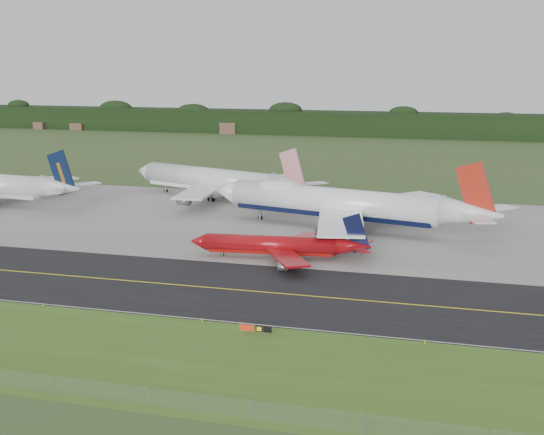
{
  "coord_description": "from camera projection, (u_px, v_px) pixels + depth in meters",
  "views": [
    {
      "loc": [
        40.03,
        -119.32,
        37.26
      ],
      "look_at": [
        0.26,
        22.0,
        7.18
      ],
      "focal_mm": 50.0,
      "sensor_mm": 36.0,
      "label": 1
    }
  ],
  "objects": [
    {
      "name": "taxiway_edge_line",
      "position": [
        195.0,
        319.0,
        112.23
      ],
      "size": [
        400.0,
        0.25,
        0.0
      ],
      "primitive_type": "cube",
      "color": "silver",
      "rests_on": "taxiway"
    },
    {
      "name": "taxiway_centreline",
      "position": [
        229.0,
        289.0,
        126.84
      ],
      "size": [
        400.0,
        0.4,
        0.0
      ],
      "primitive_type": "cube",
      "color": "yellow",
      "rests_on": "taxiway"
    },
    {
      "name": "edge_marker_right",
      "position": [
        425.0,
        342.0,
        102.29
      ],
      "size": [
        0.16,
        0.16,
        0.5
      ],
      "primitive_type": "cylinder",
      "color": "yellow",
      "rests_on": "ground"
    },
    {
      "name": "jet_star_tail",
      "position": [
        218.0,
        181.0,
        208.74
      ],
      "size": [
        58.83,
        47.76,
        16.0
      ],
      "color": "silver",
      "rests_on": "ground"
    },
    {
      "name": "taxiway",
      "position": [
        229.0,
        289.0,
        126.85
      ],
      "size": [
        400.0,
        32.0,
        0.02
      ],
      "primitive_type": "cube",
      "color": "black",
      "rests_on": "ground"
    },
    {
      "name": "edge_marker_left",
      "position": [
        43.0,
        305.0,
        117.86
      ],
      "size": [
        0.16,
        0.16,
        0.5
      ],
      "primitive_type": "cylinder",
      "color": "yellow",
      "rests_on": "ground"
    },
    {
      "name": "edge_marker_center",
      "position": [
        202.0,
        320.0,
        110.83
      ],
      "size": [
        0.16,
        0.16,
        0.5
      ],
      "primitive_type": "cylinder",
      "color": "yellow",
      "rests_on": "ground"
    },
    {
      "name": "jet_ba_747",
      "position": [
        342.0,
        204.0,
        171.06
      ],
      "size": [
        69.47,
        56.47,
        17.67
      ],
      "color": "white",
      "rests_on": "ground"
    },
    {
      "name": "jet_red_737",
      "position": [
        281.0,
        246.0,
        146.05
      ],
      "size": [
        35.29,
        28.63,
        9.52
      ],
      "color": "maroon",
      "rests_on": "ground"
    },
    {
      "name": "horizon_treeline",
      "position": [
        404.0,
        126.0,
        387.69
      ],
      "size": [
        700.0,
        25.0,
        12.0
      ],
      "color": "black",
      "rests_on": "ground"
    },
    {
      "name": "grass_verge",
      "position": [
        151.0,
        357.0,
        97.62
      ],
      "size": [
        400.0,
        30.0,
        0.01
      ],
      "primitive_type": "cube",
      "color": "#3A601C",
      "rests_on": "ground"
    },
    {
      "name": "taxiway_sign",
      "position": [
        255.0,
        329.0,
        104.91
      ],
      "size": [
        4.65,
        0.33,
        1.55
      ],
      "color": "slate",
      "rests_on": "ground"
    },
    {
      "name": "perimeter_fence",
      "position": [
        101.0,
        390.0,
        85.14
      ],
      "size": [
        320.0,
        0.1,
        320.0
      ],
      "color": "slate",
      "rests_on": "ground"
    },
    {
      "name": "ground",
      "position": [
        236.0,
        283.0,
        130.62
      ],
      "size": [
        600.0,
        600.0,
        0.0
      ],
      "primitive_type": "plane",
      "color": "#314D24",
      "rests_on": "ground"
    },
    {
      "name": "apron",
      "position": [
        304.0,
        223.0,
        178.72
      ],
      "size": [
        400.0,
        78.0,
        0.01
      ],
      "primitive_type": "cube",
      "color": "gray",
      "rests_on": "ground"
    }
  ]
}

